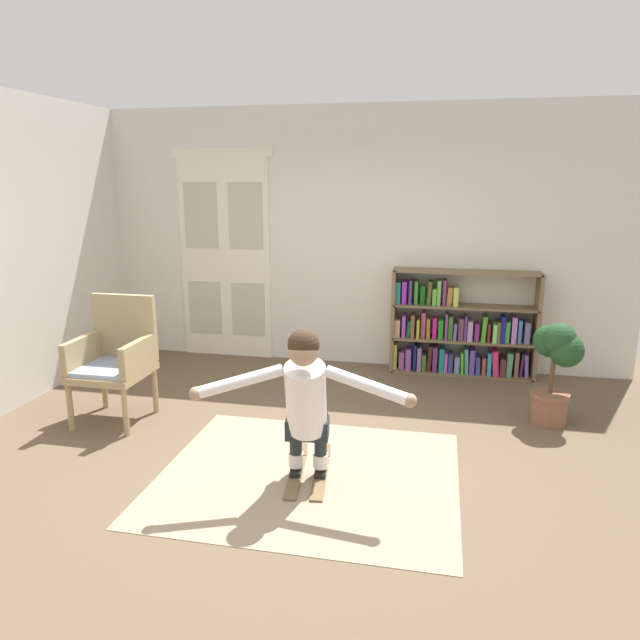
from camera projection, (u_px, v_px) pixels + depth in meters
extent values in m
plane|color=brown|center=(310.00, 463.00, 4.41)|extent=(7.20, 7.20, 0.00)
cube|color=silver|center=(360.00, 239.00, 6.54)|extent=(6.00, 0.10, 2.90)
cube|color=silver|center=(204.00, 259.00, 6.93)|extent=(0.55, 0.04, 2.35)
cube|color=#B7B2A1|center=(201.00, 215.00, 6.79)|extent=(0.41, 0.01, 0.76)
cube|color=#B7B2A1|center=(205.00, 307.00, 7.05)|extent=(0.41, 0.01, 0.64)
cube|color=silver|center=(247.00, 260.00, 6.82)|extent=(0.55, 0.04, 2.35)
cube|color=#B7B2A1|center=(246.00, 216.00, 6.68)|extent=(0.41, 0.01, 0.76)
cube|color=#B7B2A1|center=(248.00, 309.00, 6.94)|extent=(0.41, 0.01, 0.64)
cube|color=silver|center=(221.00, 153.00, 6.58)|extent=(1.22, 0.04, 0.10)
cube|color=gray|center=(308.00, 475.00, 4.22)|extent=(2.14, 1.83, 0.01)
cube|color=brown|center=(393.00, 320.00, 6.47)|extent=(0.04, 0.30, 1.15)
cube|color=brown|center=(537.00, 327.00, 6.17)|extent=(0.04, 0.30, 1.15)
cube|color=brown|center=(460.00, 372.00, 6.45)|extent=(1.52, 0.30, 0.02)
cube|color=brown|center=(462.00, 340.00, 6.36)|extent=(1.52, 0.30, 0.02)
cube|color=brown|center=(464.00, 306.00, 6.27)|extent=(1.52, 0.30, 0.02)
cube|color=brown|center=(466.00, 272.00, 6.18)|extent=(1.52, 0.30, 0.02)
cube|color=#C6D243|center=(396.00, 355.00, 6.56)|extent=(0.03, 0.18, 0.29)
cube|color=#9D589D|center=(402.00, 359.00, 6.57)|extent=(0.06, 0.16, 0.20)
cube|color=purple|center=(409.00, 358.00, 6.52)|extent=(0.06, 0.18, 0.24)
cube|color=navy|center=(415.00, 356.00, 6.51)|extent=(0.03, 0.21, 0.30)
cube|color=#7E5BA9|center=(420.00, 358.00, 6.50)|extent=(0.05, 0.21, 0.27)
cube|color=#395A1D|center=(424.00, 361.00, 6.50)|extent=(0.04, 0.21, 0.19)
cube|color=#5E2A23|center=(430.00, 357.00, 6.48)|extent=(0.06, 0.15, 0.29)
cube|color=#5C2A68|center=(435.00, 358.00, 6.47)|extent=(0.05, 0.24, 0.28)
cube|color=teal|center=(441.00, 359.00, 6.45)|extent=(0.05, 0.17, 0.27)
cube|color=#C84FBE|center=(446.00, 361.00, 6.46)|extent=(0.03, 0.19, 0.22)
cube|color=navy|center=(450.00, 362.00, 6.45)|extent=(0.05, 0.17, 0.21)
cube|color=#6E85B7|center=(457.00, 364.00, 6.43)|extent=(0.05, 0.16, 0.18)
cube|color=#52B728|center=(462.00, 361.00, 6.41)|extent=(0.04, 0.22, 0.24)
cube|color=#549B8F|center=(466.00, 360.00, 6.39)|extent=(0.05, 0.18, 0.29)
cube|color=#5E3FA4|center=(472.00, 360.00, 6.39)|extent=(0.05, 0.22, 0.28)
cube|color=#3C4197|center=(477.00, 364.00, 6.40)|extent=(0.05, 0.20, 0.20)
cube|color=#AA4447|center=(483.00, 365.00, 6.38)|extent=(0.04, 0.16, 0.19)
cube|color=#2FA2B7|center=(489.00, 362.00, 6.36)|extent=(0.04, 0.21, 0.25)
cube|color=#D22D6C|center=(495.00, 362.00, 6.34)|extent=(0.08, 0.23, 0.28)
cube|color=#572529|center=(502.00, 366.00, 6.33)|extent=(0.06, 0.23, 0.20)
cube|color=#4E8D5E|center=(509.00, 364.00, 6.30)|extent=(0.07, 0.18, 0.27)
cube|color=brown|center=(516.00, 363.00, 6.31)|extent=(0.04, 0.22, 0.27)
cube|color=#4E2959|center=(521.00, 364.00, 6.30)|extent=(0.04, 0.14, 0.25)
cube|color=#875DCD|center=(526.00, 365.00, 6.29)|extent=(0.05, 0.17, 0.25)
cube|color=tan|center=(398.00, 327.00, 6.46)|extent=(0.06, 0.17, 0.20)
cube|color=purple|center=(404.00, 325.00, 6.46)|extent=(0.04, 0.21, 0.25)
cube|color=#226930|center=(409.00, 328.00, 6.46)|extent=(0.05, 0.15, 0.18)
cube|color=brown|center=(413.00, 325.00, 6.45)|extent=(0.04, 0.19, 0.25)
cube|color=olive|center=(418.00, 328.00, 6.41)|extent=(0.03, 0.23, 0.21)
cube|color=#983E5B|center=(423.00, 324.00, 6.42)|extent=(0.05, 0.20, 0.29)
cube|color=olive|center=(428.00, 327.00, 6.40)|extent=(0.04, 0.19, 0.23)
cube|color=#CB1E88|center=(435.00, 327.00, 6.40)|extent=(0.04, 0.16, 0.23)
cube|color=green|center=(441.00, 328.00, 6.39)|extent=(0.05, 0.15, 0.21)
cube|color=#7B3980|center=(446.00, 326.00, 6.34)|extent=(0.03, 0.22, 0.29)
cube|color=#418632|center=(450.00, 327.00, 6.35)|extent=(0.05, 0.15, 0.26)
cube|color=#675797|center=(455.00, 331.00, 6.34)|extent=(0.04, 0.18, 0.18)
cube|color=#613C55|center=(461.00, 328.00, 6.33)|extent=(0.05, 0.15, 0.24)
cube|color=#583473|center=(465.00, 327.00, 6.32)|extent=(0.03, 0.21, 0.27)
cube|color=#A97DC3|center=(470.00, 330.00, 6.31)|extent=(0.05, 0.22, 0.22)
cube|color=#9E2A94|center=(476.00, 331.00, 6.31)|extent=(0.05, 0.17, 0.19)
cube|color=#3E9523|center=(484.00, 328.00, 6.27)|extent=(0.06, 0.23, 0.28)
cube|color=maroon|center=(488.00, 331.00, 6.28)|extent=(0.03, 0.21, 0.20)
cube|color=#82D664|center=(494.00, 332.00, 6.26)|extent=(0.04, 0.21, 0.20)
cube|color=#515734|center=(498.00, 331.00, 6.26)|extent=(0.03, 0.23, 0.23)
cube|color=navy|center=(503.00, 329.00, 6.23)|extent=(0.04, 0.19, 0.29)
cube|color=green|center=(507.00, 331.00, 6.22)|extent=(0.05, 0.15, 0.23)
cube|color=#AD6CBA|center=(513.00, 329.00, 6.21)|extent=(0.05, 0.20, 0.29)
cube|color=#4A92D1|center=(519.00, 331.00, 6.22)|extent=(0.04, 0.16, 0.25)
cube|color=slate|center=(526.00, 332.00, 6.19)|extent=(0.05, 0.19, 0.23)
cube|color=#217574|center=(398.00, 292.00, 6.37)|extent=(0.05, 0.18, 0.24)
cube|color=purple|center=(405.00, 292.00, 6.39)|extent=(0.05, 0.22, 0.25)
cube|color=#342E57|center=(411.00, 292.00, 6.34)|extent=(0.03, 0.22, 0.27)
cube|color=#3B802D|center=(416.00, 292.00, 6.36)|extent=(0.04, 0.22, 0.25)
cube|color=#0E5710|center=(423.00, 294.00, 6.34)|extent=(0.05, 0.15, 0.20)
cube|color=#474E1B|center=(430.00, 292.00, 6.31)|extent=(0.06, 0.18, 0.26)
cube|color=#61A932|center=(434.00, 296.00, 6.30)|extent=(0.04, 0.17, 0.18)
cube|color=#579F47|center=(439.00, 292.00, 6.27)|extent=(0.04, 0.20, 0.27)
cube|color=#882F6B|center=(444.00, 292.00, 6.29)|extent=(0.03, 0.19, 0.27)
cube|color=#A4723A|center=(450.00, 296.00, 6.29)|extent=(0.06, 0.18, 0.20)
cube|color=#B1BB4E|center=(456.00, 296.00, 6.25)|extent=(0.05, 0.18, 0.21)
cylinder|color=tan|center=(70.00, 407.00, 4.94)|extent=(0.05, 0.05, 0.42)
cylinder|color=tan|center=(126.00, 412.00, 4.84)|extent=(0.05, 0.05, 0.42)
cylinder|color=tan|center=(104.00, 387.00, 5.44)|extent=(0.05, 0.05, 0.42)
cylinder|color=tan|center=(155.00, 391.00, 5.33)|extent=(0.05, 0.05, 0.42)
cube|color=tan|center=(112.00, 373.00, 5.08)|extent=(0.60, 0.60, 0.06)
cube|color=#94A8C6|center=(111.00, 367.00, 5.07)|extent=(0.54, 0.54, 0.04)
cube|color=tan|center=(125.00, 327.00, 5.26)|extent=(0.60, 0.06, 0.60)
cube|color=tan|center=(83.00, 353.00, 5.10)|extent=(0.06, 0.56, 0.28)
cube|color=tan|center=(139.00, 356.00, 4.99)|extent=(0.06, 0.56, 0.28)
cylinder|color=brown|center=(549.00, 408.00, 5.11)|extent=(0.31, 0.31, 0.28)
cylinder|color=brown|center=(550.00, 395.00, 5.08)|extent=(0.33, 0.33, 0.04)
cylinder|color=#4C3823|center=(552.00, 373.00, 5.03)|extent=(0.04, 0.04, 0.36)
sphere|color=#1C4020|center=(559.00, 340.00, 4.98)|extent=(0.29, 0.29, 0.29)
sphere|color=#1C4020|center=(550.00, 341.00, 5.08)|extent=(0.29, 0.29, 0.29)
sphere|color=#1C4020|center=(566.00, 350.00, 4.97)|extent=(0.30, 0.30, 0.30)
cube|color=brown|center=(296.00, 473.00, 4.23)|extent=(0.17, 0.73, 0.01)
cube|color=brown|center=(301.00, 449.00, 4.54)|extent=(0.10, 0.12, 0.06)
cube|color=black|center=(296.00, 472.00, 4.20)|extent=(0.09, 0.13, 0.04)
cube|color=brown|center=(321.00, 474.00, 4.21)|extent=(0.17, 0.73, 0.01)
cube|color=brown|center=(324.00, 450.00, 4.52)|extent=(0.10, 0.12, 0.06)
cube|color=black|center=(320.00, 473.00, 4.19)|extent=(0.09, 0.13, 0.04)
cylinder|color=white|center=(296.00, 459.00, 4.20)|extent=(0.12, 0.12, 0.10)
cylinder|color=#1D252A|center=(296.00, 434.00, 4.15)|extent=(0.10, 0.10, 0.30)
cylinder|color=#1D252A|center=(295.00, 425.00, 4.10)|extent=(0.12, 0.12, 0.22)
cylinder|color=white|center=(321.00, 460.00, 4.19)|extent=(0.12, 0.12, 0.10)
cylinder|color=#1D252A|center=(321.00, 435.00, 4.14)|extent=(0.10, 0.10, 0.30)
cylinder|color=#1D252A|center=(320.00, 426.00, 4.08)|extent=(0.12, 0.12, 0.22)
cube|color=#1D252A|center=(307.00, 428.00, 4.09)|extent=(0.32, 0.21, 0.14)
cylinder|color=white|center=(306.00, 399.00, 3.96)|extent=(0.33, 0.45, 0.58)
sphere|color=#A18160|center=(303.00, 351.00, 3.74)|extent=(0.22, 0.22, 0.20)
sphere|color=#382619|center=(304.00, 345.00, 3.74)|extent=(0.23, 0.23, 0.21)
cylinder|color=white|center=(240.00, 381.00, 3.79)|extent=(0.56, 0.33, 0.19)
sphere|color=#A18160|center=(196.00, 394.00, 3.73)|extent=(0.10, 0.10, 0.09)
cylinder|color=white|center=(367.00, 385.00, 3.72)|extent=(0.59, 0.21, 0.19)
sphere|color=#A18160|center=(410.00, 401.00, 3.61)|extent=(0.10, 0.10, 0.09)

